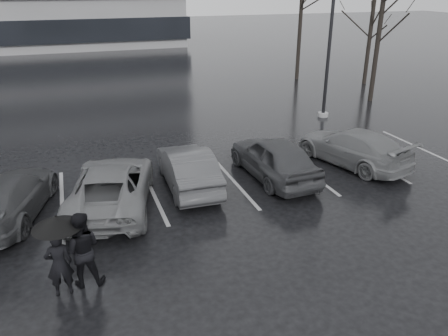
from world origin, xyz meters
name	(u,v)px	position (x,y,z in m)	size (l,w,h in m)	color
ground	(242,214)	(0.00, 0.00, 0.00)	(160.00, 160.00, 0.00)	black
car_main	(274,158)	(2.03, 2.10, 0.73)	(1.73, 4.30, 1.46)	black
car_west_a	(188,168)	(-0.98, 2.37, 0.67)	(1.42, 4.08, 1.35)	#2A2A2C
car_west_b	(112,185)	(-3.50, 1.82, 0.67)	(2.24, 4.85, 1.35)	#4C4C4F
car_west_c	(8,196)	(-6.39, 2.13, 0.66)	(1.84, 4.53, 1.31)	black
car_east	(352,147)	(5.32, 2.26, 0.66)	(1.86, 4.58, 1.33)	#4C4C4F
pedestrian_left	(59,264)	(-5.01, -2.01, 0.76)	(0.56, 0.37, 1.53)	black
pedestrian_right	(81,249)	(-4.53, -1.80, 0.89)	(0.87, 0.68, 1.78)	black
umbrella	(57,222)	(-4.94, -1.74, 1.64)	(1.06, 1.06, 1.80)	black
lamp_post	(331,28)	(7.69, 8.08, 4.30)	(0.51, 0.51, 9.40)	gray
stall_stripes	(193,184)	(-0.80, 2.50, 0.00)	(19.72, 5.00, 0.00)	#969799
tree_east	(380,28)	(12.00, 10.00, 4.00)	(0.26, 0.26, 8.00)	black
tree_ne	(371,30)	(14.50, 14.00, 3.50)	(0.26, 0.26, 7.00)	black
tree_north	(301,16)	(11.00, 17.00, 4.25)	(0.26, 0.26, 8.50)	black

